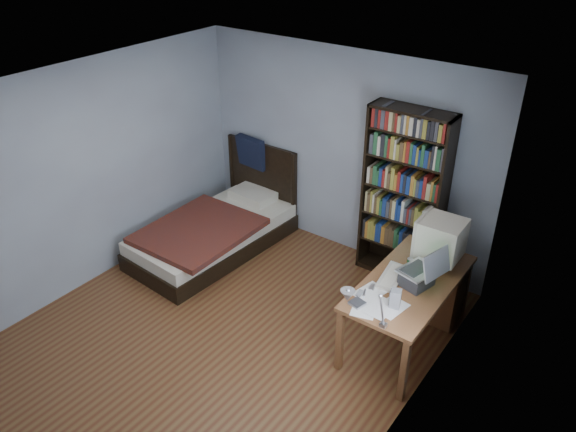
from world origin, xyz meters
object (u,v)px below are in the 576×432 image
object	(u,v)px
keyboard	(392,277)
bookshelf	(403,197)
crt_monitor	(439,238)
soda_can	(410,264)
speaker	(395,299)
desk	(425,286)
bed	(217,229)
laptop	(419,275)
desk_lamp	(354,299)

from	to	relation	value
keyboard	bookshelf	bearing A→B (deg)	103.36
crt_monitor	soda_can	bearing A→B (deg)	-122.10
speaker	crt_monitor	bearing A→B (deg)	72.55
desk	bed	xyz separation A→B (m)	(-2.69, -0.23, -0.16)
crt_monitor	bookshelf	world-z (taller)	bookshelf
laptop	speaker	distance (m)	0.42
desk	desk_lamp	world-z (taller)	desk_lamp
soda_can	desk_lamp	bearing A→B (deg)	-86.36
speaker	keyboard	bearing A→B (deg)	103.58
desk	crt_monitor	world-z (taller)	crt_monitor
laptop	bookshelf	xyz separation A→B (m)	(-0.68, 1.03, 0.17)
laptop	bookshelf	size ratio (longest dim) A/B	0.21
desk	keyboard	world-z (taller)	keyboard
desk	laptop	size ratio (longest dim) A/B	3.61
laptop	soda_can	distance (m)	0.28
speaker	laptop	bearing A→B (deg)	68.84
desk	bookshelf	world-z (taller)	bookshelf
speaker	bookshelf	xyz separation A→B (m)	(-0.64, 1.44, 0.20)
desk	speaker	size ratio (longest dim) A/B	8.50
desk_lamp	bookshelf	xyz separation A→B (m)	(-0.57, 2.09, -0.18)
speaker	soda_can	world-z (taller)	speaker
laptop	bookshelf	world-z (taller)	bookshelf
speaker	soda_can	size ratio (longest dim) A/B	1.62
keyboard	bed	bearing A→B (deg)	165.72
keyboard	soda_can	distance (m)	0.26
laptop	bed	xyz separation A→B (m)	(-2.77, 0.22, -0.59)
soda_can	keyboard	bearing A→B (deg)	-104.87
desk_lamp	bookshelf	world-z (taller)	bookshelf
crt_monitor	bed	bearing A→B (deg)	-174.80
desk_lamp	soda_can	bearing A→B (deg)	93.64
desk_lamp	laptop	bearing A→B (deg)	84.44
desk	laptop	distance (m)	0.63
bookshelf	bed	distance (m)	2.37
soda_can	bookshelf	xyz separation A→B (m)	(-0.49, 0.82, 0.23)
desk_lamp	soda_can	xyz separation A→B (m)	(-0.08, 1.27, -0.41)
desk_lamp	speaker	distance (m)	0.75
desk	keyboard	bearing A→B (deg)	-108.50
speaker	desk	bearing A→B (deg)	76.77
desk	keyboard	xyz separation A→B (m)	(-0.16, -0.49, 0.33)
crt_monitor	speaker	world-z (taller)	crt_monitor
keyboard	bed	xyz separation A→B (m)	(-2.52, 0.26, -0.49)
desk	bed	bearing A→B (deg)	-175.03
bookshelf	bed	size ratio (longest dim) A/B	0.94
keyboard	soda_can	bearing A→B (deg)	66.71
crt_monitor	speaker	size ratio (longest dim) A/B	2.69
desk	bookshelf	distance (m)	1.02
keyboard	bookshelf	size ratio (longest dim) A/B	0.23
crt_monitor	bookshelf	size ratio (longest dim) A/B	0.24
soda_can	desk	bearing A→B (deg)	67.93
keyboard	soda_can	size ratio (longest dim) A/B	4.11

